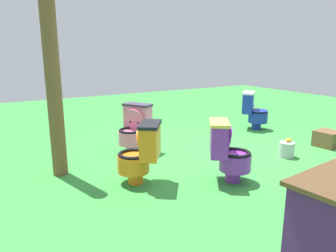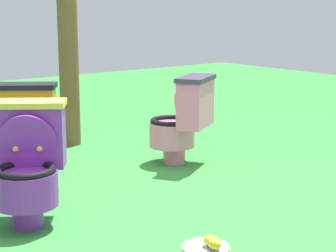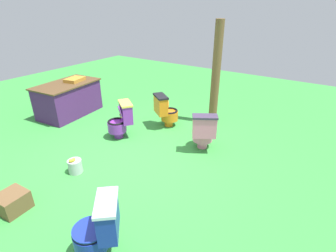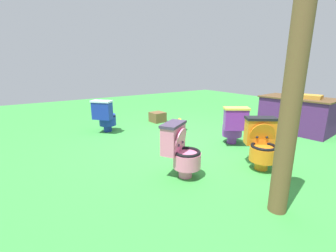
% 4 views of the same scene
% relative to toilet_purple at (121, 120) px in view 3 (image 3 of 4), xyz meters
% --- Properties ---
extents(ground, '(14.00, 14.00, 0.00)m').
position_rel_toilet_purple_xyz_m(ground, '(-0.58, -0.66, -0.37)').
color(ground, green).
extents(toilet_purple, '(0.63, 0.61, 0.73)m').
position_rel_toilet_purple_xyz_m(toilet_purple, '(0.00, 0.00, 0.00)').
color(toilet_purple, purple).
rests_on(toilet_purple, ground).
extents(toilet_orange, '(0.63, 0.61, 0.73)m').
position_rel_toilet_purple_xyz_m(toilet_orange, '(0.90, -0.45, 0.00)').
color(toilet_orange, orange).
rests_on(toilet_orange, ground).
extents(toilet_pink, '(0.63, 0.60, 0.73)m').
position_rel_toilet_purple_xyz_m(toilet_pink, '(0.47, -1.58, 0.00)').
color(toilet_pink, pink).
rests_on(toilet_pink, ground).
extents(toilet_blue, '(0.63, 0.64, 0.73)m').
position_rel_toilet_purple_xyz_m(toilet_blue, '(-2.13, -1.70, -0.00)').
color(toilet_blue, '#192D9E').
rests_on(toilet_blue, ground).
extents(vendor_table, '(1.54, 1.01, 0.85)m').
position_rel_toilet_purple_xyz_m(vendor_table, '(0.17, 1.87, 0.02)').
color(vendor_table, '#4C2360').
rests_on(vendor_table, ground).
extents(wooden_post, '(0.18, 0.18, 2.19)m').
position_rel_toilet_purple_xyz_m(wooden_post, '(1.65, -1.22, 0.72)').
color(wooden_post, brown).
rests_on(wooden_post, ground).
extents(small_crate, '(0.37, 0.36, 0.25)m').
position_rel_toilet_purple_xyz_m(small_crate, '(-2.32, -0.24, -0.25)').
color(small_crate, brown).
rests_on(small_crate, ground).
extents(lemon_bucket, '(0.22, 0.22, 0.28)m').
position_rel_toilet_purple_xyz_m(lemon_bucket, '(-1.33, -0.23, -0.26)').
color(lemon_bucket, '#B7B7BF').
rests_on(lemon_bucket, ground).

